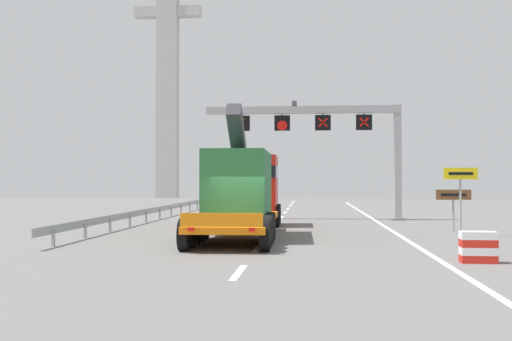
{
  "coord_description": "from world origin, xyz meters",
  "views": [
    {
      "loc": [
        2.4,
        -21.5,
        2.37
      ],
      "look_at": [
        -0.35,
        9.34,
        2.86
      ],
      "focal_mm": 42.74,
      "sensor_mm": 36.0,
      "label": 1
    }
  ],
  "objects_px": {
    "overhead_lane_gantry": "(327,127)",
    "heavy_haul_truck_orange": "(245,189)",
    "exit_sign_yellow": "(461,185)",
    "tourist_info_sign_brown": "(453,199)",
    "bridge_pylon_distant": "(168,45)",
    "crash_barrier_striped": "(478,247)"
  },
  "relations": [
    {
      "from": "heavy_haul_truck_orange",
      "to": "bridge_pylon_distant",
      "type": "xyz_separation_m",
      "value": [
        -16.27,
        53.31,
        18.7
      ]
    },
    {
      "from": "overhead_lane_gantry",
      "to": "tourist_info_sign_brown",
      "type": "bearing_deg",
      "value": -56.18
    },
    {
      "from": "heavy_haul_truck_orange",
      "to": "exit_sign_yellow",
      "type": "distance_m",
      "value": 9.35
    },
    {
      "from": "crash_barrier_striped",
      "to": "bridge_pylon_distant",
      "type": "relative_size",
      "value": 0.02
    },
    {
      "from": "heavy_haul_truck_orange",
      "to": "exit_sign_yellow",
      "type": "relative_size",
      "value": 4.86
    },
    {
      "from": "overhead_lane_gantry",
      "to": "exit_sign_yellow",
      "type": "relative_size",
      "value": 4.13
    },
    {
      "from": "exit_sign_yellow",
      "to": "tourist_info_sign_brown",
      "type": "xyz_separation_m",
      "value": [
        0.22,
        2.27,
        -0.69
      ]
    },
    {
      "from": "exit_sign_yellow",
      "to": "tourist_info_sign_brown",
      "type": "distance_m",
      "value": 2.38
    },
    {
      "from": "heavy_haul_truck_orange",
      "to": "tourist_info_sign_brown",
      "type": "height_order",
      "value": "heavy_haul_truck_orange"
    },
    {
      "from": "overhead_lane_gantry",
      "to": "bridge_pylon_distant",
      "type": "height_order",
      "value": "bridge_pylon_distant"
    },
    {
      "from": "exit_sign_yellow",
      "to": "bridge_pylon_distant",
      "type": "distance_m",
      "value": 62.9
    },
    {
      "from": "heavy_haul_truck_orange",
      "to": "crash_barrier_striped",
      "type": "relative_size",
      "value": 14.0
    },
    {
      "from": "overhead_lane_gantry",
      "to": "crash_barrier_striped",
      "type": "height_order",
      "value": "overhead_lane_gantry"
    },
    {
      "from": "exit_sign_yellow",
      "to": "tourist_info_sign_brown",
      "type": "relative_size",
      "value": 1.5
    },
    {
      "from": "exit_sign_yellow",
      "to": "crash_barrier_striped",
      "type": "xyz_separation_m",
      "value": [
        -1.53,
        -8.37,
        -1.72
      ]
    },
    {
      "from": "crash_barrier_striped",
      "to": "bridge_pylon_distant",
      "type": "height_order",
      "value": "bridge_pylon_distant"
    },
    {
      "from": "overhead_lane_gantry",
      "to": "tourist_info_sign_brown",
      "type": "xyz_separation_m",
      "value": [
        5.53,
        -8.25,
        -4.08
      ]
    },
    {
      "from": "bridge_pylon_distant",
      "to": "heavy_haul_truck_orange",
      "type": "bearing_deg",
      "value": -73.03
    },
    {
      "from": "heavy_haul_truck_orange",
      "to": "bridge_pylon_distant",
      "type": "bearing_deg",
      "value": 106.97
    },
    {
      "from": "overhead_lane_gantry",
      "to": "heavy_haul_truck_orange",
      "type": "bearing_deg",
      "value": -112.93
    },
    {
      "from": "heavy_haul_truck_orange",
      "to": "crash_barrier_striped",
      "type": "xyz_separation_m",
      "value": [
        7.76,
        -9.48,
        -1.54
      ]
    },
    {
      "from": "tourist_info_sign_brown",
      "to": "heavy_haul_truck_orange",
      "type": "bearing_deg",
      "value": -173.08
    }
  ]
}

